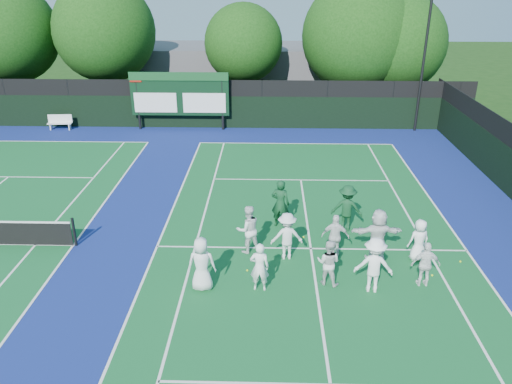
{
  "coord_description": "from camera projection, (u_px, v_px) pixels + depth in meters",
  "views": [
    {
      "loc": [
        -1.52,
        -14.42,
        8.97
      ],
      "look_at": [
        -2.0,
        3.0,
        1.3
      ],
      "focal_mm": 35.0,
      "sensor_mm": 36.0,
      "label": 1
    }
  ],
  "objects": [
    {
      "name": "ground",
      "position": [
        313.0,
        264.0,
        16.77
      ],
      "size": [
        120.0,
        120.0,
        0.0
      ],
      "primitive_type": "plane",
      "color": "#15330E",
      "rests_on": "ground"
    },
    {
      "name": "court_apron",
      "position": [
        143.0,
        246.0,
        17.83
      ],
      "size": [
        34.0,
        32.0,
        0.01
      ],
      "primitive_type": "cube",
      "color": "navy",
      "rests_on": "ground"
    },
    {
      "name": "near_court",
      "position": [
        311.0,
        249.0,
        17.68
      ],
      "size": [
        11.05,
        23.85,
        0.01
      ],
      "color": "#115526",
      "rests_on": "ground"
    },
    {
      "name": "back_fence",
      "position": [
        198.0,
        106.0,
        31.01
      ],
      "size": [
        34.0,
        0.08,
        3.0
      ],
      "color": "black",
      "rests_on": "ground"
    },
    {
      "name": "scoreboard",
      "position": [
        179.0,
        94.0,
        30.32
      ],
      "size": [
        6.0,
        0.21,
        3.55
      ],
      "color": "black",
      "rests_on": "ground"
    },
    {
      "name": "clubhouse",
      "position": [
        264.0,
        73.0,
        37.97
      ],
      "size": [
        18.0,
        6.0,
        4.0
      ],
      "primitive_type": "cube",
      "color": "#535357",
      "rests_on": "ground"
    },
    {
      "name": "light_pole_right",
      "position": [
        429.0,
        24.0,
        28.4
      ],
      "size": [
        1.2,
        0.3,
        10.12
      ],
      "color": "black",
      "rests_on": "ground"
    },
    {
      "name": "bench",
      "position": [
        60.0,
        122.0,
        30.99
      ],
      "size": [
        1.49,
        0.51,
        0.93
      ],
      "color": "white",
      "rests_on": "ground"
    },
    {
      "name": "tree_a",
      "position": [
        11.0,
        35.0,
        33.06
      ],
      "size": [
        6.62,
        6.62,
        8.67
      ],
      "color": "black",
      "rests_on": "ground"
    },
    {
      "name": "tree_b",
      "position": [
        107.0,
        34.0,
        32.85
      ],
      "size": [
        6.64,
        6.64,
        8.79
      ],
      "color": "black",
      "rests_on": "ground"
    },
    {
      "name": "tree_c",
      "position": [
        246.0,
        45.0,
        32.91
      ],
      "size": [
        5.14,
        5.14,
        7.31
      ],
      "color": "black",
      "rests_on": "ground"
    },
    {
      "name": "tree_d",
      "position": [
        360.0,
        39.0,
        32.54
      ],
      "size": [
        7.29,
        7.29,
        8.88
      ],
      "color": "black",
      "rests_on": "ground"
    },
    {
      "name": "tree_e",
      "position": [
        398.0,
        46.0,
        32.66
      ],
      "size": [
        6.4,
        6.4,
        7.94
      ],
      "color": "black",
      "rests_on": "ground"
    },
    {
      "name": "tennis_ball_0",
      "position": [
        247.0,
        270.0,
        16.34
      ],
      "size": [
        0.07,
        0.07,
        0.07
      ],
      "primitive_type": "sphere",
      "color": "#CBE91B",
      "rests_on": "ground"
    },
    {
      "name": "tennis_ball_2",
      "position": [
        460.0,
        262.0,
        16.84
      ],
      "size": [
        0.07,
        0.07,
        0.07
      ],
      "primitive_type": "sphere",
      "color": "#CBE91B",
      "rests_on": "ground"
    },
    {
      "name": "tennis_ball_4",
      "position": [
        304.0,
        237.0,
        18.4
      ],
      "size": [
        0.07,
        0.07,
        0.07
      ],
      "primitive_type": "sphere",
      "color": "#CBE91B",
      "rests_on": "ground"
    },
    {
      "name": "tennis_ball_5",
      "position": [
        432.0,
        275.0,
        16.07
      ],
      "size": [
        0.07,
        0.07,
        0.07
      ],
      "primitive_type": "sphere",
      "color": "#CBE91B",
      "rests_on": "ground"
    },
    {
      "name": "player_front_0",
      "position": [
        202.0,
        264.0,
        15.11
      ],
      "size": [
        0.86,
        0.57,
        1.76
      ],
      "primitive_type": "imported",
      "rotation": [
        0.0,
        0.0,
        3.13
      ],
      "color": "white",
      "rests_on": "ground"
    },
    {
      "name": "player_front_1",
      "position": [
        260.0,
        267.0,
        15.09
      ],
      "size": [
        0.61,
        0.42,
        1.62
      ],
      "primitive_type": "imported",
      "rotation": [
        0.0,
        0.0,
        3.09
      ],
      "color": "white",
      "rests_on": "ground"
    },
    {
      "name": "player_front_2",
      "position": [
        328.0,
        262.0,
        15.42
      ],
      "size": [
        0.89,
        0.79,
        1.52
      ],
      "primitive_type": "imported",
      "rotation": [
        0.0,
        0.0,
        2.79
      ],
      "color": "silver",
      "rests_on": "ground"
    },
    {
      "name": "player_front_3",
      "position": [
        374.0,
        265.0,
        15.02
      ],
      "size": [
        1.24,
        0.82,
        1.8
      ],
      "primitive_type": "imported",
      "rotation": [
        0.0,
        0.0,
        3.01
      ],
      "color": "white",
      "rests_on": "ground"
    },
    {
      "name": "player_front_4",
      "position": [
        426.0,
        264.0,
        15.33
      ],
      "size": [
        0.88,
        0.37,
        1.51
      ],
      "primitive_type": "imported",
      "rotation": [
        0.0,
        0.0,
        3.14
      ],
      "color": "white",
      "rests_on": "ground"
    },
    {
      "name": "player_back_0",
      "position": [
        248.0,
        229.0,
        17.17
      ],
      "size": [
        1.03,
        0.92,
        1.75
      ],
      "primitive_type": "imported",
      "rotation": [
        0.0,
        0.0,
        3.5
      ],
      "color": "white",
      "rests_on": "ground"
    },
    {
      "name": "player_back_1",
      "position": [
        287.0,
        236.0,
        16.79
      ],
      "size": [
        1.15,
        0.74,
        1.69
      ],
      "primitive_type": "imported",
      "rotation": [
        0.0,
        0.0,
        3.25
      ],
      "color": "silver",
      "rests_on": "ground"
    },
    {
      "name": "player_back_2",
      "position": [
        335.0,
        236.0,
        16.86
      ],
      "size": [
        0.98,
        0.52,
        1.6
      ],
      "primitive_type": "imported",
      "rotation": [
        0.0,
        0.0,
        3.0
      ],
      "color": "silver",
      "rests_on": "ground"
    },
    {
      "name": "player_back_3",
      "position": [
        378.0,
        235.0,
        16.69
      ],
      "size": [
        1.75,
        0.63,
        1.86
      ],
      "primitive_type": "imported",
      "rotation": [
        0.0,
        0.0,
        3.19
      ],
      "color": "white",
      "rests_on": "ground"
    },
    {
      "name": "player_back_4",
      "position": [
        419.0,
        240.0,
        16.75
      ],
      "size": [
        0.82,
        0.64,
        1.49
      ],
      "primitive_type": "imported",
      "rotation": [
        0.0,
        0.0,
        3.4
      ],
      "color": "white",
      "rests_on": "ground"
    },
    {
      "name": "coach_left",
      "position": [
        280.0,
        204.0,
        18.88
      ],
      "size": [
        0.8,
        0.63,
        1.92
      ],
      "primitive_type": "imported",
      "rotation": [
        0.0,
        0.0,
        2.87
      ],
      "color": "#103B1E",
      "rests_on": "ground"
    },
    {
      "name": "coach_right",
      "position": [
        347.0,
        208.0,
        18.65
      ],
      "size": [
        1.29,
        0.91,
        1.81
      ],
      "primitive_type": "imported",
      "rotation": [
        0.0,
        0.0,
        2.93
      ],
      "color": "#103C1F",
      "rests_on": "ground"
    }
  ]
}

